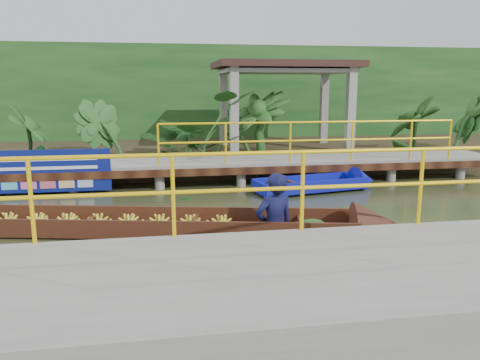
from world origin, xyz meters
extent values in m
plane|color=#2D341A|center=(0.00, 0.00, 0.00)|extent=(80.00, 80.00, 0.00)
cube|color=#302918|center=(0.00, 7.50, 0.23)|extent=(30.00, 8.00, 0.45)
cube|color=gray|center=(0.00, 3.50, 0.50)|extent=(16.00, 2.00, 0.15)
cube|color=black|center=(0.00, 2.50, 0.42)|extent=(16.00, 0.12, 0.18)
cylinder|color=yellow|center=(2.75, 2.55, 1.57)|extent=(7.50, 0.05, 0.05)
cylinder|color=yellow|center=(2.75, 2.55, 1.12)|extent=(7.50, 0.05, 0.05)
cylinder|color=yellow|center=(2.75, 2.55, 1.07)|extent=(0.05, 0.05, 1.00)
cylinder|color=gray|center=(-4.00, 2.70, 0.22)|extent=(0.24, 0.24, 0.55)
cylinder|color=gray|center=(-4.00, 4.30, 0.22)|extent=(0.24, 0.24, 0.55)
cylinder|color=gray|center=(-2.00, 2.70, 0.22)|extent=(0.24, 0.24, 0.55)
cylinder|color=gray|center=(-2.00, 4.30, 0.22)|extent=(0.24, 0.24, 0.55)
cylinder|color=gray|center=(0.00, 2.70, 0.22)|extent=(0.24, 0.24, 0.55)
cylinder|color=gray|center=(0.00, 4.30, 0.22)|extent=(0.24, 0.24, 0.55)
cylinder|color=gray|center=(2.00, 2.70, 0.22)|extent=(0.24, 0.24, 0.55)
cylinder|color=gray|center=(2.00, 4.30, 0.22)|extent=(0.24, 0.24, 0.55)
cylinder|color=gray|center=(4.00, 2.70, 0.22)|extent=(0.24, 0.24, 0.55)
cylinder|color=gray|center=(4.00, 4.30, 0.22)|extent=(0.24, 0.24, 0.55)
cylinder|color=gray|center=(6.00, 2.70, 0.22)|extent=(0.24, 0.24, 0.55)
cylinder|color=gray|center=(6.00, 4.30, 0.22)|extent=(0.24, 0.24, 0.55)
cylinder|color=gray|center=(0.00, 2.70, 0.22)|extent=(0.24, 0.24, 0.55)
cube|color=gray|center=(1.00, -4.20, 0.30)|extent=(18.00, 2.40, 0.70)
cylinder|color=yellow|center=(1.00, -3.05, 1.65)|extent=(10.00, 0.05, 0.05)
cylinder|color=yellow|center=(1.00, -3.05, 1.20)|extent=(10.00, 0.05, 0.05)
cylinder|color=yellow|center=(1.00, -3.05, 1.15)|extent=(0.05, 0.05, 1.00)
cube|color=gray|center=(1.20, 5.10, 1.60)|extent=(0.25, 0.25, 2.80)
cube|color=gray|center=(4.80, 5.10, 1.60)|extent=(0.25, 0.25, 2.80)
cube|color=gray|center=(1.20, 7.50, 1.60)|extent=(0.25, 0.25, 2.80)
cube|color=gray|center=(4.80, 7.50, 1.60)|extent=(0.25, 0.25, 2.80)
cube|color=gray|center=(3.00, 6.30, 2.90)|extent=(4.00, 2.60, 0.12)
cube|color=#331D19|center=(3.00, 6.30, 3.10)|extent=(4.40, 3.00, 0.20)
cube|color=#143F19|center=(0.00, 10.00, 2.00)|extent=(30.00, 0.80, 4.00)
cube|color=#36190E|center=(-1.30, -0.72, 0.05)|extent=(7.24, 2.38, 0.05)
cube|color=#36190E|center=(-1.21, -0.28, 0.18)|extent=(7.06, 1.55, 0.31)
cube|color=#36190E|center=(-1.39, -1.16, 0.18)|extent=(7.06, 1.55, 0.31)
cone|color=#36190E|center=(2.62, -1.55, 0.13)|extent=(1.06, 1.03, 0.87)
ellipsoid|color=#143F19|center=(1.52, -1.32, 0.14)|extent=(0.58, 0.49, 0.23)
imported|color=#0F1139|center=(0.90, -1.19, 1.05)|extent=(0.80, 0.63, 1.93)
cube|color=#0E149A|center=(2.51, 1.82, 0.09)|extent=(2.75, 1.29, 0.09)
cube|color=#0E149A|center=(2.43, 2.21, 0.19)|extent=(2.61, 0.57, 0.27)
cube|color=#0E149A|center=(2.59, 1.43, 0.19)|extent=(2.61, 0.57, 0.27)
cube|color=#0E149A|center=(1.21, 1.56, 0.19)|extent=(0.21, 0.79, 0.27)
cone|color=#0E149A|center=(3.98, 2.11, 0.14)|extent=(0.66, 0.83, 0.74)
cube|color=black|center=(2.08, 1.73, 0.23)|extent=(0.24, 0.80, 0.04)
cube|color=navy|center=(-3.67, 2.48, 0.55)|extent=(3.14, 0.03, 0.98)
cube|color=white|center=(-3.67, 2.46, 0.82)|extent=(2.55, 0.01, 0.07)
cube|color=white|center=(-3.67, 2.46, 0.62)|extent=(2.55, 0.01, 0.07)
imported|color=#143F19|center=(-4.50, 5.30, 1.27)|extent=(1.31, 1.31, 1.64)
imported|color=#143F19|center=(-2.50, 5.30, 1.27)|extent=(1.31, 1.31, 1.64)
imported|color=#143F19|center=(0.00, 5.30, 1.27)|extent=(1.31, 1.31, 1.64)
imported|color=#143F19|center=(2.00, 5.30, 1.27)|extent=(1.31, 1.31, 1.64)
imported|color=#143F19|center=(7.00, 5.30, 1.27)|extent=(1.31, 1.31, 1.64)
imported|color=#143F19|center=(8.50, 5.30, 1.27)|extent=(1.31, 1.31, 1.64)
camera|label=1|loc=(-0.91, -8.53, 2.44)|focal=35.00mm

